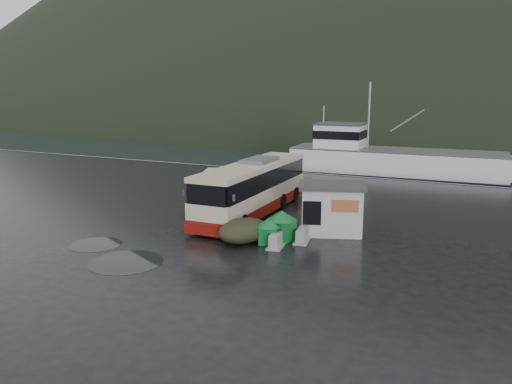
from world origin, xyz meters
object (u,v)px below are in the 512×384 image
at_px(waste_bin_right, 268,244).
at_px(jersey_barrier_a, 276,247).
at_px(coach_bus, 253,213).
at_px(waste_bin_left, 282,240).
at_px(white_van, 215,210).
at_px(jersey_barrier_b, 302,242).
at_px(fishing_trawler, 395,168).
at_px(dome_tent, 244,242).
at_px(ticket_kiosk, 331,232).

height_order(waste_bin_right, jersey_barrier_a, waste_bin_right).
xyz_separation_m(coach_bus, waste_bin_left, (3.83, -4.49, 0.00)).
height_order(white_van, jersey_barrier_b, white_van).
height_order(white_van, waste_bin_left, white_van).
height_order(coach_bus, fishing_trawler, fishing_trawler).
xyz_separation_m(white_van, fishing_trawler, (7.23, 23.30, 0.00)).
bearing_deg(dome_tent, coach_bus, 111.10).
relative_size(dome_tent, jersey_barrier_a, 2.14).
bearing_deg(ticket_kiosk, waste_bin_right, -144.03).
bearing_deg(white_van, jersey_barrier_a, -59.35).
relative_size(waste_bin_right, jersey_barrier_a, 0.93).
bearing_deg(waste_bin_right, dome_tent, -169.53).
xyz_separation_m(waste_bin_right, ticket_kiosk, (2.27, 3.31, 0.00)).
relative_size(waste_bin_right, fishing_trawler, 0.05).
height_order(coach_bus, waste_bin_right, coach_bus).
height_order(ticket_kiosk, jersey_barrier_b, ticket_kiosk).
bearing_deg(coach_bus, fishing_trawler, 77.18).
bearing_deg(waste_bin_right, fishing_trawler, 87.62).
bearing_deg(fishing_trawler, waste_bin_right, -94.54).
xyz_separation_m(coach_bus, white_van, (-2.62, -0.29, 0.00)).
bearing_deg(coach_bus, white_van, -175.24).
height_order(coach_bus, jersey_barrier_b, coach_bus).
relative_size(coach_bus, dome_tent, 4.00).
bearing_deg(coach_bus, waste_bin_left, -51.05).
bearing_deg(dome_tent, jersey_barrier_b, 24.77).
bearing_deg(jersey_barrier_b, waste_bin_left, -168.87).
height_order(white_van, waste_bin_right, white_van).
distance_m(white_van, waste_bin_left, 7.69).
relative_size(dome_tent, fishing_trawler, 0.13).
bearing_deg(waste_bin_right, jersey_barrier_b, 35.41).
xyz_separation_m(coach_bus, jersey_barrier_a, (4.01, -5.65, 0.00)).
bearing_deg(ticket_kiosk, dome_tent, -154.73).
bearing_deg(jersey_barrier_a, fishing_trawler, 88.78).
relative_size(ticket_kiosk, jersey_barrier_b, 2.45).
relative_size(white_van, fishing_trawler, 0.24).
bearing_deg(white_van, waste_bin_left, -53.49).
distance_m(white_van, dome_tent, 7.09).
distance_m(coach_bus, waste_bin_left, 5.90).
bearing_deg(waste_bin_left, ticket_kiosk, 52.95).
bearing_deg(fishing_trawler, ticket_kiosk, -89.66).
height_order(dome_tent, ticket_kiosk, ticket_kiosk).
bearing_deg(jersey_barrier_b, waste_bin_right, -144.59).
bearing_deg(jersey_barrier_b, ticket_kiosk, 70.02).
bearing_deg(fishing_trawler, dome_tent, -97.11).
bearing_deg(waste_bin_left, fishing_trawler, 88.35).
relative_size(coach_bus, jersey_barrier_a, 8.55).
bearing_deg(waste_bin_left, dome_tent, -147.94).
xyz_separation_m(dome_tent, jersey_barrier_a, (1.87, -0.10, 0.00)).
height_order(jersey_barrier_b, fishing_trawler, fishing_trawler).
distance_m(coach_bus, dome_tent, 5.94).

